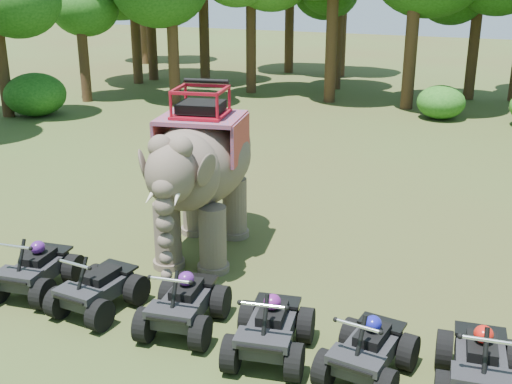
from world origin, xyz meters
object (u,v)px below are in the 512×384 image
at_px(atv_2, 184,296).
at_px(atv_1, 97,281).
at_px(atv_4, 369,342).
at_px(atv_0, 35,263).
at_px(atv_3, 270,321).
at_px(elephant, 202,171).
at_px(atv_5, 482,356).

bearing_deg(atv_2, atv_1, 174.31).
xyz_separation_m(atv_1, atv_4, (5.42, -0.13, 0.00)).
height_order(atv_0, atv_2, atv_2).
bearing_deg(atv_3, elephant, 122.03).
height_order(atv_2, atv_4, atv_2).
bearing_deg(elephant, atv_5, -36.57).
distance_m(elephant, atv_1, 3.66).
height_order(atv_0, atv_1, atv_0).
bearing_deg(atv_4, elephant, 151.75).
distance_m(elephant, atv_5, 7.41).
relative_size(elephant, atv_3, 2.61).
distance_m(atv_0, atv_3, 5.37).
xyz_separation_m(atv_1, atv_2, (1.89, 0.05, 0.03)).
relative_size(atv_4, atv_5, 0.94).
relative_size(atv_0, atv_3, 0.98).
relative_size(atv_1, atv_3, 0.95).
relative_size(atv_1, atv_2, 0.96).
xyz_separation_m(atv_2, atv_4, (3.53, -0.18, -0.02)).
distance_m(atv_3, atv_4, 1.72).
distance_m(elephant, atv_2, 3.77).
xyz_separation_m(atv_3, atv_5, (3.46, 0.28, 0.01)).
relative_size(elephant, atv_2, 2.63).
relative_size(elephant, atv_5, 2.56).
xyz_separation_m(atv_0, atv_3, (5.36, -0.32, 0.01)).
distance_m(atv_0, atv_5, 8.82).
distance_m(atv_0, atv_1, 1.67).
relative_size(atv_3, atv_4, 1.05).
bearing_deg(atv_1, atv_3, 2.47).
relative_size(atv_2, atv_3, 0.99).
bearing_deg(atv_3, atv_0, 167.37).
height_order(elephant, atv_4, elephant).
bearing_deg(atv_1, atv_4, 3.74).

